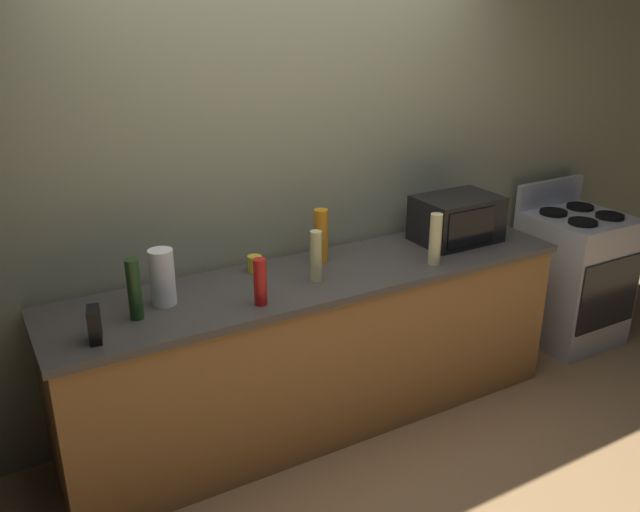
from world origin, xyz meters
TOP-DOWN VIEW (x-y plane):
  - ground_plane at (0.00, 0.00)m, footprint 8.00×8.00m
  - back_wall at (0.00, 0.81)m, footprint 6.40×0.10m
  - counter_run at (0.00, 0.40)m, footprint 2.84×0.64m
  - stove_range at (2.00, 0.40)m, footprint 0.60×0.61m
  - microwave at (0.96, 0.45)m, footprint 0.48×0.35m
  - paper_towel_roll at (-0.82, 0.45)m, footprint 0.12×0.12m
  - cordless_phone at (-1.18, 0.24)m, footprint 0.07×0.12m
  - bottle_vinegar at (-0.06, 0.34)m, footprint 0.06×0.06m
  - bottle_wine at (-0.97, 0.36)m, footprint 0.06×0.06m
  - bottle_hot_sauce at (-0.42, 0.22)m, footprint 0.06×0.06m
  - bottle_dish_soap at (0.09, 0.55)m, footprint 0.08×0.08m
  - bottle_hand_soap at (0.61, 0.22)m, footprint 0.07×0.07m
  - mug_yellow at (-0.28, 0.60)m, footprint 0.08×0.08m

SIDE VIEW (x-z plane):
  - ground_plane at x=0.00m, z-range 0.00..0.00m
  - counter_run at x=0.00m, z-range 0.00..0.90m
  - stove_range at x=2.00m, z-range -0.08..1.00m
  - mug_yellow at x=-0.28m, z-range 0.90..0.99m
  - cordless_phone at x=-1.18m, z-range 0.90..1.05m
  - bottle_hot_sauce at x=-0.42m, z-range 0.90..1.13m
  - bottle_vinegar at x=-0.06m, z-range 0.90..1.17m
  - microwave at x=0.96m, z-range 0.90..1.17m
  - paper_towel_roll at x=-0.82m, z-range 0.90..1.17m
  - bottle_hand_soap at x=0.61m, z-range 0.90..1.18m
  - bottle_wine at x=-0.97m, z-range 0.90..1.19m
  - bottle_dish_soap at x=0.09m, z-range 0.90..1.20m
  - back_wall at x=0.00m, z-range 0.00..2.70m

